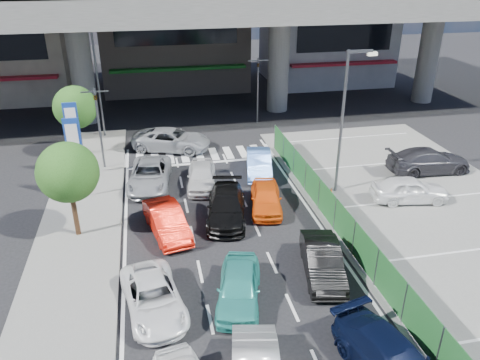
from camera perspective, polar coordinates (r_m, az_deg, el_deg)
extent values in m
plane|color=black|center=(20.76, -0.44, -10.55)|extent=(120.00, 120.00, 0.00)
cube|color=slate|center=(26.30, 22.92, -4.30)|extent=(12.00, 28.00, 0.06)
cube|color=slate|center=(24.10, -19.05, -6.34)|extent=(4.00, 30.00, 0.12)
cylinder|color=#60605C|center=(39.61, -18.72, 12.28)|extent=(1.80, 1.80, 8.00)
cylinder|color=#60605C|center=(40.89, 4.70, 13.89)|extent=(1.80, 1.80, 8.00)
cylinder|color=#60605C|center=(46.71, 21.95, 13.67)|extent=(1.80, 1.80, 8.00)
cube|color=#60605C|center=(38.72, -7.27, 20.61)|extent=(64.00, 14.00, 2.00)
cube|color=gray|center=(49.78, -8.35, 19.89)|extent=(14.00, 10.00, 15.00)
cube|color=#14681D|center=(45.46, -7.50, 13.41)|extent=(12.60, 1.60, 0.25)
cube|color=black|center=(44.72, -7.93, 20.26)|extent=(11.20, 0.10, 6.75)
cube|color=gray|center=(52.49, 10.50, 18.38)|extent=(12.00, 10.00, 12.00)
cube|color=#AB1525|center=(48.35, 12.42, 13.77)|extent=(10.80, 1.60, 0.25)
cube|color=black|center=(47.82, 12.83, 18.24)|extent=(9.60, 0.10, 5.40)
cylinder|color=#595B60|center=(30.19, -16.73, 5.87)|extent=(0.14, 0.14, 5.20)
cube|color=#595B60|center=(29.51, -17.32, 10.25)|extent=(1.60, 0.08, 0.08)
imported|color=black|center=(29.58, -17.24, 9.69)|extent=(0.26, 1.24, 0.50)
cylinder|color=#595B60|center=(37.76, 2.17, 10.79)|extent=(0.14, 0.14, 5.20)
cube|color=#595B60|center=(37.22, 2.24, 14.36)|extent=(1.60, 0.08, 0.08)
imported|color=black|center=(37.28, 2.23, 13.91)|extent=(0.26, 1.24, 0.50)
cylinder|color=#595B60|center=(26.01, 12.27, 6.53)|extent=(0.16, 0.16, 8.00)
cube|color=#595B60|center=(25.29, 14.41, 14.95)|extent=(1.40, 0.15, 0.15)
cube|color=silver|center=(25.63, 15.83, 14.58)|extent=(0.50, 0.22, 0.18)
cylinder|color=#595B60|center=(35.57, -16.90, 11.12)|extent=(0.16, 0.16, 8.00)
cube|color=#595B60|center=(34.82, -16.72, 17.43)|extent=(1.40, 0.15, 0.15)
cube|color=silver|center=(34.80, -15.49, 17.32)|extent=(0.50, 0.22, 0.18)
cylinder|color=#595B60|center=(27.16, -18.95, -0.10)|extent=(0.10, 0.10, 2.20)
cube|color=navy|center=(26.37, -19.59, 4.01)|extent=(0.80, 0.12, 3.00)
cube|color=white|center=(26.31, -19.60, 3.96)|extent=(0.60, 0.02, 2.40)
cylinder|color=#595B60|center=(29.95, -19.15, 2.27)|extent=(0.10, 0.10, 2.20)
cube|color=navy|center=(29.23, -19.73, 6.05)|extent=(0.80, 0.12, 3.00)
cube|color=white|center=(29.17, -19.75, 6.01)|extent=(0.60, 0.02, 2.40)
cylinder|color=#382314|center=(23.55, -19.44, -3.98)|extent=(0.24, 0.24, 2.40)
sphere|color=#1A4213|center=(22.60, -20.24, 0.89)|extent=(2.80, 2.80, 2.80)
cylinder|color=#382314|center=(33.18, -18.91, 4.74)|extent=(0.24, 0.24, 2.40)
sphere|color=#1A4213|center=(32.51, -19.46, 8.36)|extent=(2.80, 2.80, 2.80)
imported|color=white|center=(18.51, -10.52, -13.89)|extent=(2.70, 4.64, 1.21)
imported|color=teal|center=(18.57, -0.14, -12.88)|extent=(2.61, 4.33, 1.38)
imported|color=black|center=(20.23, 10.03, -9.70)|extent=(2.25, 4.39, 1.38)
imported|color=red|center=(22.97, -8.92, -4.95)|extent=(2.32, 4.40, 1.38)
imported|color=black|center=(23.97, -1.66, -3.23)|extent=(2.81, 5.04, 1.38)
imported|color=#F95F11|center=(24.89, 3.19, -2.15)|extent=(2.33, 4.17, 1.34)
imported|color=#989A9F|center=(27.86, -10.95, 0.60)|extent=(2.91, 5.22, 1.38)
imported|color=silver|center=(27.36, -4.69, 0.53)|extent=(2.17, 4.23, 1.38)
imported|color=#5E94F0|center=(28.95, 2.32, 2.06)|extent=(2.25, 4.39, 1.38)
imported|color=#9EA1A5|center=(32.94, -8.32, 4.89)|extent=(5.87, 4.17, 1.49)
imported|color=white|center=(27.14, 19.96, -1.08)|extent=(4.32, 2.27, 1.40)
imported|color=#313035|center=(31.29, 22.01, 2.22)|extent=(5.23, 2.25, 1.50)
cone|color=#D84A0C|center=(26.49, 11.03, -1.53)|extent=(0.41, 0.41, 0.63)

